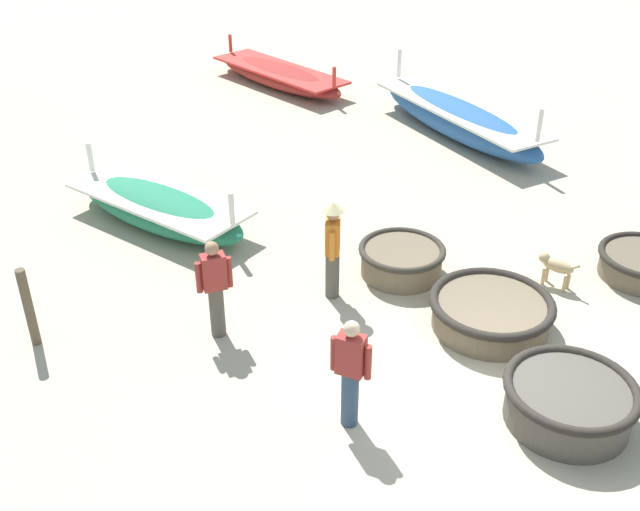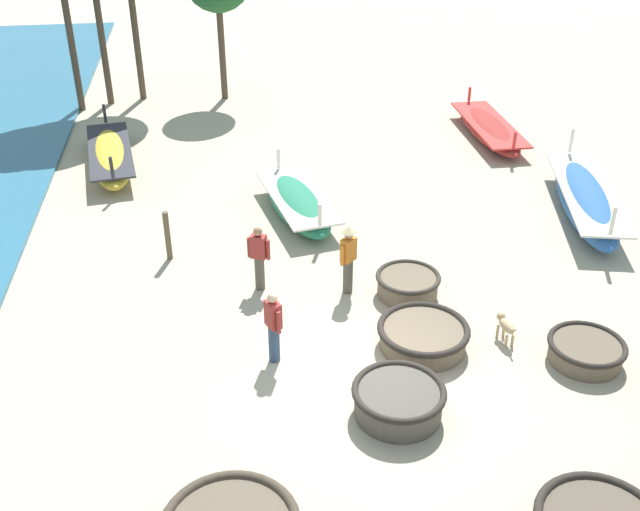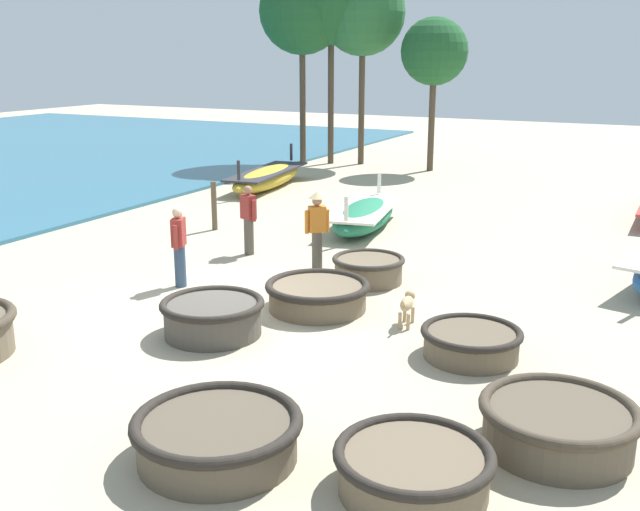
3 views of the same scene
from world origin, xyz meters
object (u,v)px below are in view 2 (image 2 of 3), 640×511
long_boat_green_hull (489,129)px  fisherman_crouching (348,255)px  coracle_weathered (423,335)px  long_boat_blue_hull (298,203)px  mooring_post_shoreline (168,236)px  long_boat_red_hull (585,200)px  fisherman_with_hat (259,257)px  coracle_beside_post (586,350)px  long_boat_white_hull (111,156)px  dog (505,325)px  coracle_center (398,400)px  coracle_far_right (408,284)px  fisherman_by_coracle (273,325)px

long_boat_green_hull → fisherman_crouching: 10.74m
coracle_weathered → long_boat_blue_hull: size_ratio=0.44×
coracle_weathered → mooring_post_shoreline: (-5.15, 4.28, 0.35)m
long_boat_red_hull → fisherman_with_hat: 9.25m
mooring_post_shoreline → fisherman_crouching: bearing=-27.2°
long_boat_green_hull → fisherman_crouching: bearing=-126.0°
coracle_beside_post → mooring_post_shoreline: bearing=147.7°
long_boat_green_hull → long_boat_white_hull: size_ratio=0.95×
fisherman_crouching → long_boat_green_hull: bearing=54.0°
coracle_weathered → dog: dog is taller
fisherman_with_hat → dog: 5.49m
long_boat_blue_hull → dog: (3.50, -6.20, 0.03)m
coracle_weathered → long_boat_white_hull: size_ratio=0.37×
long_boat_red_hull → long_boat_white_hull: 13.85m
long_boat_green_hull → fisherman_crouching: size_ratio=2.88×
coracle_center → fisherman_with_hat: bearing=115.3°
long_boat_green_hull → long_boat_white_hull: (-12.24, -0.73, 0.05)m
coracle_far_right → coracle_weathered: (-0.16, -1.91, -0.00)m
long_boat_green_hull → fisherman_by_coracle: bearing=-126.7°
fisherman_crouching → mooring_post_shoreline: size_ratio=1.33×
coracle_weathered → coracle_center: bearing=-117.0°
coracle_far_right → long_boat_green_hull: (5.00, 8.99, 0.02)m
fisherman_by_coracle → dog: size_ratio=2.30×
fisherman_by_coracle → mooring_post_shoreline: (-2.16, 4.29, -0.21)m
long_boat_red_hull → fisherman_crouching: (-6.96, -2.90, 0.54)m
coracle_far_right → coracle_beside_post: bearing=-44.2°
coracle_beside_post → long_boat_green_hull: bearing=79.8°
coracle_weathered → long_boat_green_hull: bearing=64.7°
coracle_weathered → long_boat_green_hull: (5.16, 10.90, 0.02)m
coracle_weathered → long_boat_blue_hull: 6.43m
fisherman_by_coracle → dog: 4.71m
mooring_post_shoreline → coracle_weathered: bearing=-39.7°
long_boat_green_hull → fisherman_crouching: fisherman_crouching is taller
coracle_beside_post → fisherman_by_coracle: fisherman_by_coracle is taller
fisherman_with_hat → fisherman_crouching: (1.94, -0.41, 0.12)m
fisherman_with_hat → long_boat_white_hull: bearing=118.0°
coracle_weathered → long_boat_red_hull: size_ratio=0.33×
long_boat_white_hull → long_boat_red_hull: bearing=-21.4°
mooring_post_shoreline → long_boat_white_hull: bearing=108.1°
long_boat_blue_hull → long_boat_white_hull: size_ratio=0.83×
fisherman_with_hat → fisherman_by_coracle: (0.09, -2.64, 0.00)m
coracle_weathered → coracle_beside_post: bearing=-16.3°
coracle_far_right → coracle_beside_post: (2.88, -2.80, -0.03)m
coracle_beside_post → long_boat_white_hull: long_boat_white_hull is taller
long_boat_green_hull → dog: bearing=-107.6°
long_boat_red_hull → long_boat_white_hull: (-12.90, 5.05, -0.06)m
coracle_far_right → long_boat_blue_hull: 4.70m
long_boat_white_hull → mooring_post_shoreline: mooring_post_shoreline is taller
dog → mooring_post_shoreline: (-6.85, 4.31, 0.26)m
long_boat_blue_hull → fisherman_by_coracle: size_ratio=2.67×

